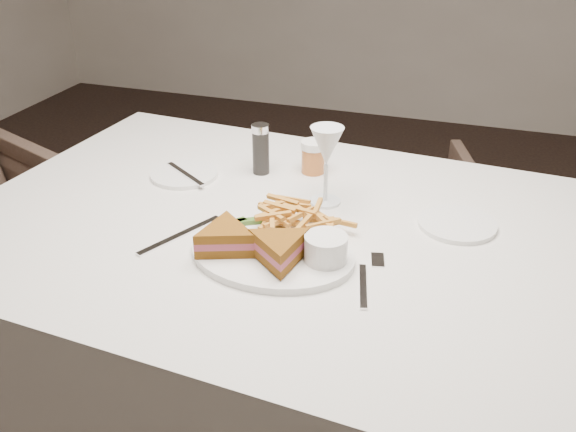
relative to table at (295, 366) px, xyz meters
The scene contains 4 objects.
ground 0.52m from the table, 105.86° to the left, with size 5.00×5.00×0.00m, color black.
table is the anchor object (origin of this frame).
chair_far 0.86m from the table, 85.32° to the left, with size 0.58×0.54×0.59m, color #4B392E.
table_setting 0.41m from the table, 98.24° to the right, with size 0.81×0.63×0.18m.
Camera 1 is at (0.45, -1.45, 1.40)m, focal length 40.00 mm.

